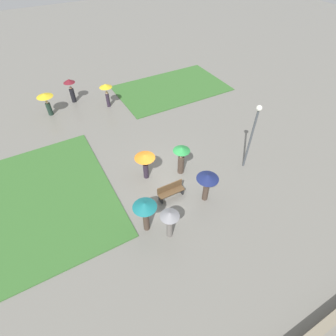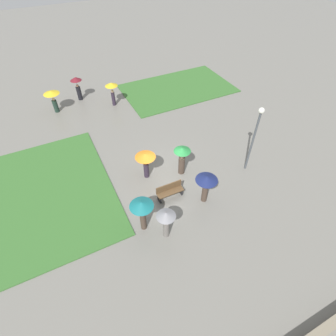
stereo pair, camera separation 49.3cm
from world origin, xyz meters
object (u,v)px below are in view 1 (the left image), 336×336
crowd_person_orange (145,160)px  crowd_person_teal (145,209)px  crowd_person_navy (207,181)px  lone_walker_mid_plaza (46,99)px  crowd_person_grey (170,219)px  lone_walker_near_lawn (106,90)px  crowd_person_green (181,156)px  park_bench (171,191)px  lamp_post (253,130)px  lone_walker_far_path (70,87)px

crowd_person_orange → crowd_person_teal: 3.56m
crowd_person_navy → lone_walker_mid_plaza: 13.94m
crowd_person_grey → lone_walker_near_lawn: bearing=-44.1°
crowd_person_green → crowd_person_navy: 2.43m
park_bench → crowd_person_orange: bearing=105.6°
crowd_person_orange → crowd_person_grey: bearing=-113.7°
crowd_person_orange → lone_walker_mid_plaza: size_ratio=1.01×
crowd_person_orange → crowd_person_teal: size_ratio=0.88×
park_bench → lamp_post: (5.17, -0.09, 2.30)m
crowd_person_navy → crowd_person_teal: crowd_person_teal is taller
crowd_person_orange → lone_walker_far_path: (-1.44, 10.75, -0.08)m
lamp_post → lone_walker_near_lawn: bearing=114.5°
crowd_person_teal → lone_walker_mid_plaza: (-2.01, 12.91, -0.25)m
lamp_post → lone_walker_far_path: (-7.14, 12.83, -1.44)m
crowd_person_grey → lone_walker_mid_plaza: crowd_person_grey is taller
lone_walker_mid_plaza → lone_walker_near_lawn: (4.36, -1.07, 0.15)m
crowd_person_orange → lone_walker_far_path: size_ratio=0.91×
lone_walker_far_path → lone_walker_near_lawn: size_ratio=1.02×
crowd_person_orange → crowd_person_grey: 4.16m
crowd_person_orange → crowd_person_navy: bearing=-69.4°
crowd_person_grey → crowd_person_navy: bearing=-106.9°
crowd_person_orange → crowd_person_grey: crowd_person_grey is taller
crowd_person_green → lone_walker_near_lawn: bearing=-108.5°
lone_walker_far_path → lone_walker_near_lawn: (2.26, -2.12, 0.15)m
crowd_person_orange → crowd_person_navy: 3.70m
crowd_person_teal → lone_walker_near_lawn: crowd_person_teal is taller
lone_walker_mid_plaza → park_bench: bearing=44.8°
crowd_person_orange → lone_walker_far_path: lone_walker_far_path is taller
crowd_person_grey → lone_walker_near_lawn: 12.82m
lone_walker_near_lawn → crowd_person_navy: bearing=-33.4°
park_bench → crowd_person_navy: bearing=-33.6°
lone_walker_near_lawn → lamp_post: bearing=-15.1°
park_bench → lone_walker_far_path: size_ratio=0.77×
crowd_person_green → lone_walker_near_lawn: 9.35m
lamp_post → lone_walker_mid_plaza: size_ratio=2.42×
lone_walker_mid_plaza → crowd_person_green: bearing=53.8°
crowd_person_grey → crowd_person_teal: (-0.81, 0.89, 0.23)m
park_bench → lone_walker_mid_plaza: size_ratio=0.86×
crowd_person_green → crowd_person_grey: (-2.73, -3.45, 0.07)m
lamp_post → lone_walker_mid_plaza: (-9.24, 11.78, -1.44)m
crowd_person_green → lone_walker_mid_plaza: bearing=-87.6°
crowd_person_grey → lone_walker_far_path: size_ratio=0.93×
crowd_person_orange → crowd_person_teal: crowd_person_teal is taller
crowd_person_navy → crowd_person_grey: 3.00m
park_bench → crowd_person_teal: size_ratio=0.75×
lamp_post → crowd_person_orange: lamp_post is taller
park_bench → lone_walker_near_lawn: 10.67m
crowd_person_green → park_bench: bearing=16.8°
lamp_post → crowd_person_teal: lamp_post is taller
crowd_person_navy → lone_walker_far_path: lone_walker_far_path is taller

